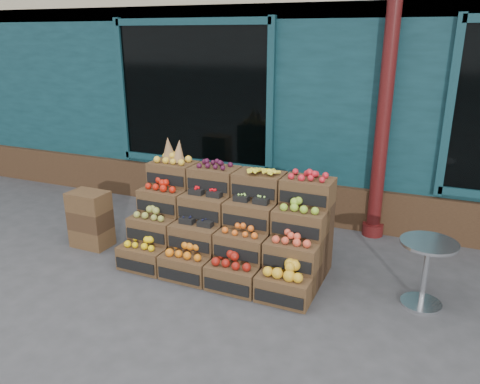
% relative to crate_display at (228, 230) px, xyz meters
% --- Properties ---
extents(ground, '(60.00, 60.00, 0.00)m').
position_rel_crate_display_xyz_m(ground, '(0.26, -0.48, -0.44)').
color(ground, '#39393B').
rests_on(ground, ground).
extents(shop_facade, '(12.00, 6.24, 4.80)m').
position_rel_crate_display_xyz_m(shop_facade, '(0.26, 4.63, 1.96)').
color(shop_facade, '#113239').
rests_on(shop_facade, ground).
extents(crate_display, '(2.30, 1.15, 1.43)m').
position_rel_crate_display_xyz_m(crate_display, '(0.00, 0.00, 0.00)').
color(crate_display, '#4A331D').
rests_on(crate_display, ground).
extents(spare_crates, '(0.49, 0.35, 0.73)m').
position_rel_crate_display_xyz_m(spare_crates, '(-1.84, -0.20, -0.08)').
color(spare_crates, '#4A331D').
rests_on(spare_crates, ground).
extents(bistro_table, '(0.55, 0.55, 0.70)m').
position_rel_crate_display_xyz_m(bistro_table, '(2.17, -0.03, -0.01)').
color(bistro_table, '#B9BCC0').
rests_on(bistro_table, ground).
extents(shopkeeper, '(0.89, 0.73, 2.10)m').
position_rel_crate_display_xyz_m(shopkeeper, '(-1.49, 2.47, 0.61)').
color(shopkeeper, '#195A2E').
rests_on(shopkeeper, ground).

